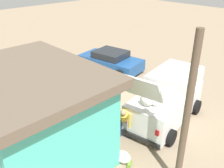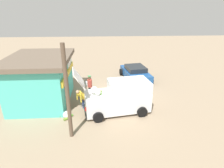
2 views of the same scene
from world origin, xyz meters
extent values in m
plane|color=gray|center=(0.00, 0.00, 0.00)|extent=(60.00, 60.00, 0.00)
cube|color=#4CC6B7|center=(-0.83, 5.51, 1.49)|extent=(4.72, 3.60, 2.97)
cube|color=yellow|center=(-0.82, 3.67, 2.08)|extent=(4.47, 0.15, 0.36)
cube|color=black|center=(-1.67, 3.69, 1.00)|extent=(0.90, 0.07, 2.00)
cube|color=white|center=(0.21, 3.69, 2.38)|extent=(1.50, 0.07, 0.60)
cube|color=brown|center=(-0.83, 5.51, 3.11)|extent=(5.27, 4.14, 0.28)
cube|color=white|center=(-2.62, 0.40, 0.77)|extent=(2.38, 4.25, 1.18)
cube|color=white|center=(-2.50, -0.36, 1.71)|extent=(2.06, 2.73, 0.70)
cube|color=black|center=(-2.30, -1.54, 1.67)|extent=(1.47, 0.32, 0.53)
cube|color=white|center=(-3.00, 2.66, 2.51)|extent=(1.65, 0.88, 0.95)
ellipsoid|color=silver|center=(-2.92, 1.59, 1.54)|extent=(0.43, 0.36, 0.36)
ellipsoid|color=silver|center=(-2.70, 1.81, 1.58)|extent=(0.55, 0.45, 0.45)
cylinder|color=#5BAE41|center=(-2.77, 1.70, 1.41)|extent=(0.13, 0.23, 0.11)
cylinder|color=olive|center=(-2.50, 1.44, 1.41)|extent=(0.16, 0.23, 0.11)
cylinder|color=#5E943A|center=(-2.83, 1.46, 1.43)|extent=(0.24, 0.24, 0.14)
cube|color=black|center=(-2.96, 2.42, 0.26)|extent=(1.65, 0.35, 0.16)
cube|color=red|center=(-3.63, 2.31, 0.83)|extent=(0.15, 0.08, 0.20)
cube|color=red|center=(-2.29, 2.54, 0.83)|extent=(0.15, 0.08, 0.20)
cylinder|color=black|center=(-3.33, -1.11, 0.32)|extent=(0.32, 0.67, 0.64)
cylinder|color=black|center=(-1.47, -0.80, 0.32)|extent=(0.32, 0.67, 0.64)
cylinder|color=black|center=(-3.78, 1.59, 0.32)|extent=(0.32, 0.67, 0.64)
cylinder|color=black|center=(-1.92, 1.90, 0.32)|extent=(0.32, 0.67, 0.64)
cube|color=#1E4C8C|center=(3.04, -1.79, 0.52)|extent=(4.21, 2.48, 0.67)
cube|color=#1E2328|center=(3.04, -1.79, 1.06)|extent=(2.14, 1.91, 0.41)
cylinder|color=black|center=(4.53, -2.53, 0.33)|extent=(0.68, 0.33, 0.65)
cylinder|color=black|center=(4.20, -0.59, 0.33)|extent=(0.68, 0.33, 0.65)
cylinder|color=black|center=(1.89, -2.99, 0.33)|extent=(0.68, 0.33, 0.65)
cylinder|color=black|center=(1.55, -1.05, 0.33)|extent=(0.68, 0.33, 0.65)
cylinder|color=#4C4C51|center=(-0.27, 2.28, 0.42)|extent=(0.15, 0.15, 0.83)
cylinder|color=#4C4C51|center=(-0.60, 2.17, 0.42)|extent=(0.15, 0.15, 0.83)
cylinder|color=#CC4C3F|center=(-0.43, 2.22, 1.12)|extent=(0.43, 0.43, 0.59)
sphere|color=brown|center=(-0.43, 2.22, 1.53)|extent=(0.22, 0.22, 0.22)
cylinder|color=#4C9959|center=(-0.43, 2.22, 1.66)|extent=(0.25, 0.25, 0.05)
cylinder|color=#CC4C3F|center=(-0.21, 2.30, 1.14)|extent=(0.09, 0.09, 0.56)
cylinder|color=#CC4C3F|center=(-0.66, 2.14, 1.14)|extent=(0.09, 0.09, 0.56)
cylinder|color=navy|center=(-2.35, 2.39, 0.42)|extent=(0.15, 0.15, 0.85)
cylinder|color=navy|center=(-2.07, 2.59, 0.42)|extent=(0.15, 0.15, 0.85)
cylinder|color=gold|center=(-2.33, 2.64, 1.08)|extent=(0.66, 0.72, 0.68)
sphere|color=tan|center=(-2.49, 2.86, 1.40)|extent=(0.23, 0.23, 0.23)
cylinder|color=gold|center=(-2.63, 2.66, 1.02)|extent=(0.09, 0.09, 0.57)
cylinder|color=gold|center=(-2.25, 2.94, 1.02)|extent=(0.09, 0.09, 0.57)
ellipsoid|color=silver|center=(-3.15, 3.53, 0.19)|extent=(0.61, 0.48, 0.39)
cylinder|color=#57AE45|center=(-3.06, 3.87, 0.06)|extent=(0.27, 0.28, 0.12)
cylinder|color=#4F9430|center=(-3.12, 3.30, 0.07)|extent=(0.28, 0.30, 0.15)
cylinder|color=olive|center=(-3.46, 3.53, 0.07)|extent=(0.28, 0.33, 0.14)
cylinder|color=silver|center=(1.84, 2.66, 0.16)|extent=(0.28, 0.28, 0.33)
cylinder|color=brown|center=(-4.97, 2.99, 2.44)|extent=(0.20, 0.20, 4.89)
camera|label=1|loc=(-7.68, 8.41, 6.26)|focal=40.20mm
camera|label=2|loc=(-13.10, 1.32, 6.33)|focal=29.86mm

